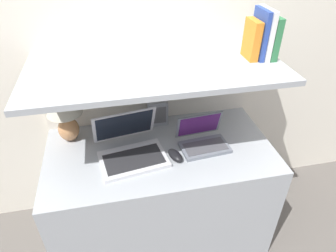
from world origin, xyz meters
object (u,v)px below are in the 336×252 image
(computer_mouse, at_px, (175,155))
(book_green, at_px, (270,37))
(laptop_small, at_px, (203,140))
(book_orange, at_px, (252,40))
(book_blue, at_px, (260,34))
(table_lamp, at_px, (64,110))
(laptop_large, at_px, (130,148))
(book_white, at_px, (265,34))
(router_box, at_px, (158,113))

(computer_mouse, xyz_separation_m, book_green, (0.52, 0.16, 0.55))
(laptop_small, distance_m, book_orange, 0.58)
(book_green, relative_size, book_blue, 0.87)
(table_lamp, height_order, computer_mouse, table_lamp)
(table_lamp, relative_size, laptop_small, 1.14)
(laptop_large, height_order, book_white, book_white)
(book_white, bearing_deg, book_orange, 180.00)
(book_blue, bearing_deg, table_lamp, 172.70)
(laptop_large, xyz_separation_m, router_box, (0.20, 0.26, 0.03))
(table_lamp, height_order, book_blue, book_blue)
(router_box, relative_size, book_green, 0.76)
(router_box, bearing_deg, computer_mouse, -84.40)
(computer_mouse, relative_size, book_orange, 0.65)
(laptop_small, xyz_separation_m, book_blue, (0.28, 0.08, 0.55))
(book_white, xyz_separation_m, book_orange, (-0.06, 0.00, -0.03))
(computer_mouse, xyz_separation_m, book_orange, (0.42, 0.16, 0.54))
(router_box, height_order, book_green, book_green)
(book_orange, bearing_deg, laptop_large, -172.68)
(laptop_small, bearing_deg, book_green, 13.63)
(book_white, xyz_separation_m, book_blue, (-0.03, 0.00, -0.00))
(router_box, distance_m, book_white, 0.75)
(laptop_large, bearing_deg, book_orange, 7.32)
(laptop_small, bearing_deg, book_white, 15.07)
(book_white, relative_size, book_blue, 1.01)
(book_blue, bearing_deg, laptop_small, -163.58)
(book_white, bearing_deg, router_box, 160.94)
(router_box, height_order, book_blue, book_blue)
(table_lamp, xyz_separation_m, book_orange, (0.97, -0.13, 0.36))
(computer_mouse, height_order, book_green, book_green)
(table_lamp, relative_size, book_white, 1.32)
(book_white, bearing_deg, laptop_small, -164.93)
(computer_mouse, xyz_separation_m, book_white, (0.48, 0.16, 0.57))
(computer_mouse, bearing_deg, laptop_large, 161.32)
(table_lamp, relative_size, book_orange, 1.66)
(laptop_small, bearing_deg, book_orange, 18.80)
(book_green, distance_m, book_orange, 0.10)
(book_blue, distance_m, book_orange, 0.04)
(laptop_large, bearing_deg, book_green, 6.37)
(computer_mouse, bearing_deg, router_box, 95.60)
(router_box, relative_size, book_orange, 0.83)
(book_white, distance_m, book_blue, 0.03)
(router_box, bearing_deg, table_lamp, -174.71)
(table_lamp, relative_size, router_box, 2.01)
(book_blue, bearing_deg, computer_mouse, -160.61)
(table_lamp, distance_m, book_green, 1.14)
(router_box, height_order, book_orange, book_orange)
(computer_mouse, bearing_deg, table_lamp, 152.48)
(table_lamp, distance_m, router_box, 0.54)
(laptop_large, xyz_separation_m, computer_mouse, (0.23, -0.08, -0.03))
(router_box, xyz_separation_m, book_blue, (0.49, -0.18, 0.51))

